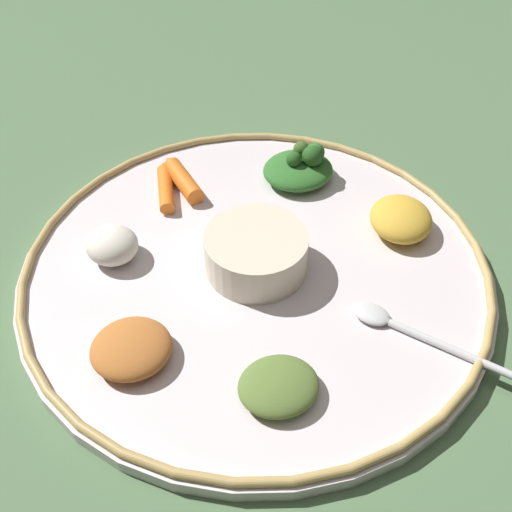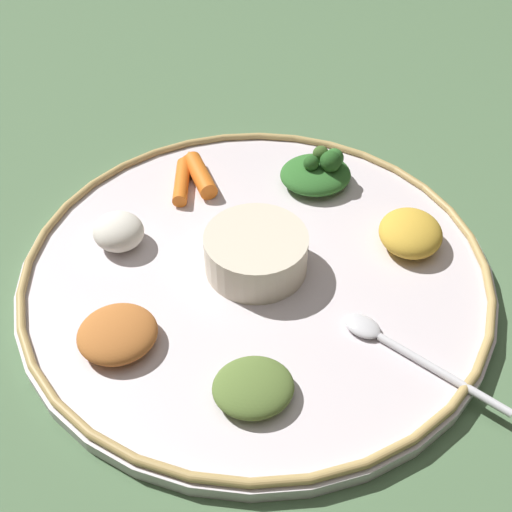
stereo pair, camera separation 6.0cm
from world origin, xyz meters
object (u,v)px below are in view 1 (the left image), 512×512
Objects in this scene: center_bowl at (256,251)px; carrot_near_spoon at (181,178)px; greens_pile at (300,167)px; spoon at (408,330)px; carrot_outer at (165,185)px.

center_bowl is 1.21× the size of carrot_near_spoon.
greens_pile is at bearing 42.92° from carrot_near_spoon.
carrot_outer is (-0.30, 0.01, 0.00)m from spoon.
carrot_outer is at bearing -107.51° from carrot_near_spoon.
center_bowl is at bearing -173.35° from spoon.
greens_pile is 0.13m from carrot_near_spoon.
greens_pile is (-0.20, 0.12, 0.01)m from spoon.
spoon is 2.17× the size of carrot_outer.
carrot_outer reaches higher than spoon.
spoon is 0.30m from carrot_near_spoon.
center_bowl reaches higher than spoon.
greens_pile is at bearing 108.84° from center_bowl.
center_bowl reaches higher than carrot_outer.
carrot_near_spoon is 1.14× the size of carrot_outer.
carrot_near_spoon is (-0.30, 0.03, 0.01)m from spoon.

